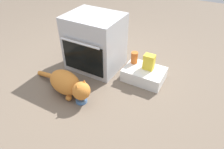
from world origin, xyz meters
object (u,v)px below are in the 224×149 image
object	(u,v)px
food_bowl	(81,100)
snack_bag	(149,62)
sauce_jar	(134,58)
pantry_cabinet	(144,74)
oven	(95,42)
cat	(68,84)

from	to	relation	value
food_bowl	snack_bag	world-z (taller)	snack_bag
food_bowl	sauce_jar	world-z (taller)	sauce_jar
pantry_cabinet	food_bowl	xyz separation A→B (m)	(-0.42, -0.67, -0.05)
oven	food_bowl	xyz separation A→B (m)	(0.23, -0.64, -0.31)
food_bowl	snack_bag	xyz separation A→B (m)	(0.45, 0.70, 0.21)
cat	sauce_jar	bearing A→B (deg)	67.70
oven	sauce_jar	world-z (taller)	oven
oven	pantry_cabinet	size ratio (longest dim) A/B	1.46
sauce_jar	pantry_cabinet	bearing A→B (deg)	-22.16
oven	snack_bag	xyz separation A→B (m)	(0.68, 0.05, -0.10)
food_bowl	sauce_jar	xyz separation A→B (m)	(0.26, 0.73, 0.19)
food_bowl	cat	size ratio (longest dim) A/B	0.14
sauce_jar	oven	bearing A→B (deg)	-169.59
sauce_jar	snack_bag	world-z (taller)	snack_bag
pantry_cabinet	cat	size ratio (longest dim) A/B	0.55
food_bowl	sauce_jar	bearing A→B (deg)	70.55
pantry_cabinet	snack_bag	distance (m)	0.17
snack_bag	sauce_jar	bearing A→B (deg)	169.34
pantry_cabinet	snack_bag	xyz separation A→B (m)	(0.03, 0.03, 0.16)
food_bowl	pantry_cabinet	bearing A→B (deg)	57.63
pantry_cabinet	snack_bag	size ratio (longest dim) A/B	2.56
pantry_cabinet	sauce_jar	world-z (taller)	sauce_jar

